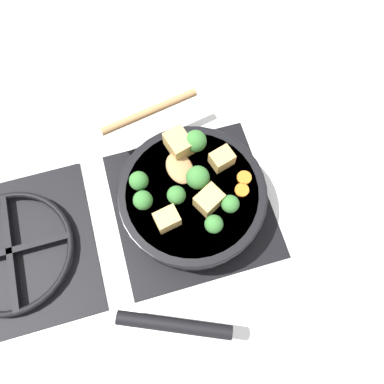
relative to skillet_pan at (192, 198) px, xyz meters
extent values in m
plane|color=silver|center=(0.00, 0.00, -0.06)|extent=(2.40, 2.40, 0.00)
cube|color=black|center=(0.00, 0.00, -0.05)|extent=(0.31, 0.31, 0.01)
torus|color=black|center=(0.00, 0.00, -0.04)|extent=(0.24, 0.24, 0.01)
cube|color=black|center=(0.00, 0.00, -0.04)|extent=(0.01, 0.23, 0.01)
cube|color=black|center=(0.00, 0.00, -0.04)|extent=(0.23, 0.01, 0.01)
cube|color=black|center=(0.00, 0.36, -0.05)|extent=(0.31, 0.31, 0.01)
torus|color=black|center=(0.00, 0.36, -0.04)|extent=(0.24, 0.24, 0.01)
cube|color=black|center=(0.00, 0.36, -0.04)|extent=(0.01, 0.23, 0.01)
cube|color=black|center=(0.00, 0.36, -0.04)|extent=(0.23, 0.01, 0.01)
cylinder|color=black|center=(0.00, 0.00, 0.00)|extent=(0.27, 0.27, 0.05)
cylinder|color=brown|center=(0.00, 0.00, 0.00)|extent=(0.25, 0.25, 0.05)
torus|color=black|center=(0.00, 0.00, 0.02)|extent=(0.28, 0.28, 0.01)
cylinder|color=black|center=(-0.21, 0.09, 0.01)|extent=(0.10, 0.19, 0.02)
ellipsoid|color=#A87A4C|center=(0.05, 0.01, 0.03)|extent=(0.08, 0.06, 0.01)
cylinder|color=#A87A4C|center=(0.19, 0.03, 0.03)|extent=(0.05, 0.20, 0.02)
cube|color=tan|center=(0.05, -0.07, 0.04)|extent=(0.04, 0.05, 0.03)
cube|color=tan|center=(-0.04, 0.06, 0.04)|extent=(0.04, 0.05, 0.03)
cube|color=tan|center=(-0.03, -0.02, 0.04)|extent=(0.05, 0.06, 0.04)
cube|color=tan|center=(0.10, 0.00, 0.04)|extent=(0.06, 0.05, 0.04)
cylinder|color=#709956|center=(0.09, -0.03, 0.03)|extent=(0.01, 0.01, 0.01)
sphere|color=#387533|center=(0.09, -0.03, 0.05)|extent=(0.04, 0.04, 0.04)
cylinder|color=#709956|center=(0.02, -0.02, 0.03)|extent=(0.01, 0.01, 0.01)
sphere|color=#387533|center=(0.02, -0.02, 0.05)|extent=(0.04, 0.04, 0.04)
cylinder|color=#709956|center=(0.00, 0.03, 0.03)|extent=(0.01, 0.01, 0.01)
sphere|color=#387533|center=(0.00, 0.03, 0.05)|extent=(0.03, 0.03, 0.03)
cylinder|color=#709956|center=(-0.05, -0.06, 0.03)|extent=(0.01, 0.01, 0.01)
sphere|color=#387533|center=(-0.05, -0.06, 0.05)|extent=(0.03, 0.03, 0.03)
cylinder|color=#709956|center=(0.00, 0.09, 0.03)|extent=(0.01, 0.01, 0.01)
sphere|color=#387533|center=(0.00, 0.09, 0.05)|extent=(0.04, 0.04, 0.04)
cylinder|color=#709956|center=(-0.07, -0.02, 0.03)|extent=(0.01, 0.01, 0.01)
sphere|color=#387533|center=(-0.07, -0.02, 0.05)|extent=(0.03, 0.03, 0.03)
cylinder|color=#709956|center=(0.04, 0.09, 0.03)|extent=(0.01, 0.01, 0.01)
sphere|color=#387533|center=(0.04, 0.09, 0.05)|extent=(0.04, 0.04, 0.04)
cylinder|color=orange|center=(0.01, -0.10, 0.03)|extent=(0.03, 0.03, 0.01)
cylinder|color=orange|center=(-0.02, -0.09, 0.03)|extent=(0.03, 0.03, 0.01)
camera|label=1|loc=(-0.22, 0.06, 0.67)|focal=35.00mm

